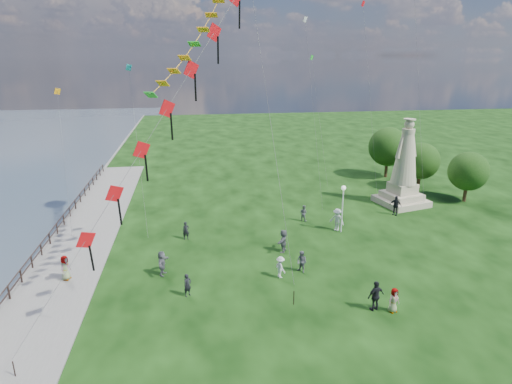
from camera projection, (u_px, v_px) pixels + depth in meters
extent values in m
cube|color=slate|center=(30.00, 272.00, 29.56)|extent=(0.30, 160.00, 0.60)
cube|color=slate|center=(60.00, 280.00, 27.96)|extent=(5.00, 60.00, 0.10)
cylinder|color=black|center=(9.00, 293.00, 25.61)|extent=(0.11, 0.11, 1.00)
cylinder|color=black|center=(21.00, 277.00, 27.49)|extent=(0.11, 0.11, 1.00)
cylinder|color=black|center=(32.00, 263.00, 29.37)|extent=(0.11, 0.11, 1.00)
cylinder|color=black|center=(41.00, 250.00, 31.26)|extent=(0.11, 0.11, 1.00)
cylinder|color=black|center=(50.00, 239.00, 33.14)|extent=(0.11, 0.11, 1.00)
cylinder|color=black|center=(57.00, 229.00, 35.02)|extent=(0.11, 0.11, 1.00)
cylinder|color=black|center=(64.00, 220.00, 36.91)|extent=(0.11, 0.11, 1.00)
cylinder|color=black|center=(70.00, 212.00, 38.79)|extent=(0.11, 0.11, 1.00)
cylinder|color=black|center=(75.00, 205.00, 40.67)|extent=(0.11, 0.11, 1.00)
cylinder|color=black|center=(80.00, 198.00, 42.56)|extent=(0.11, 0.11, 1.00)
cylinder|color=black|center=(85.00, 192.00, 44.44)|extent=(0.11, 0.11, 1.00)
cylinder|color=black|center=(89.00, 187.00, 46.32)|extent=(0.11, 0.11, 1.00)
cylinder|color=black|center=(93.00, 182.00, 48.21)|extent=(0.11, 0.11, 1.00)
cylinder|color=black|center=(97.00, 177.00, 50.09)|extent=(0.11, 0.11, 1.00)
cylinder|color=black|center=(100.00, 173.00, 51.97)|extent=(0.11, 0.11, 1.00)
cylinder|color=black|center=(103.00, 168.00, 53.86)|extent=(0.11, 0.11, 1.00)
cube|color=black|center=(31.00, 256.00, 29.23)|extent=(0.06, 52.00, 0.06)
cube|color=black|center=(32.00, 262.00, 29.36)|extent=(0.06, 52.00, 0.06)
cube|color=#C1B592|center=(401.00, 201.00, 42.40)|extent=(5.03, 5.03, 0.59)
cube|color=#C1B592|center=(402.00, 195.00, 42.22)|extent=(3.83, 3.83, 0.59)
cube|color=#C1B592|center=(402.00, 188.00, 41.98)|extent=(2.63, 2.63, 0.99)
cylinder|color=#C1B592|center=(409.00, 131.00, 40.27)|extent=(1.44, 1.44, 0.39)
sphere|color=#C1B592|center=(409.00, 124.00, 40.08)|extent=(0.91, 0.91, 0.91)
cylinder|color=#C1B592|center=(410.00, 119.00, 39.93)|extent=(1.09, 1.09, 0.10)
cylinder|color=silver|center=(342.00, 211.00, 35.17)|extent=(0.11, 0.11, 3.74)
sphere|color=white|center=(344.00, 188.00, 34.57)|extent=(0.37, 0.37, 0.37)
cylinder|color=#382314|center=(419.00, 181.00, 46.84)|extent=(0.36, 0.36, 1.98)
sphere|color=black|center=(421.00, 161.00, 46.17)|extent=(3.95, 3.95, 3.95)
cylinder|color=#382314|center=(465.00, 192.00, 42.99)|extent=(0.36, 0.36, 1.93)
sphere|color=black|center=(468.00, 171.00, 42.32)|extent=(3.87, 3.87, 3.87)
cylinder|color=#382314|center=(386.00, 168.00, 51.52)|extent=(0.36, 0.36, 2.31)
sphere|color=black|center=(388.00, 147.00, 50.73)|extent=(4.61, 4.61, 4.61)
imported|color=black|center=(188.00, 285.00, 26.04)|extent=(0.64, 0.60, 1.46)
imported|color=#595960|center=(302.00, 262.00, 28.89)|extent=(0.82, 0.88, 1.54)
imported|color=silver|center=(280.00, 267.00, 28.23)|extent=(0.82, 1.08, 1.49)
imported|color=black|center=(376.00, 296.00, 24.51)|extent=(1.20, 0.84, 1.86)
imported|color=#595960|center=(394.00, 300.00, 24.40)|extent=(0.83, 0.65, 1.49)
imported|color=#595960|center=(162.00, 263.00, 28.51)|extent=(1.04, 1.71, 1.72)
imported|color=black|center=(186.00, 231.00, 34.11)|extent=(0.59, 0.43, 1.47)
imported|color=#595960|center=(303.00, 213.00, 37.98)|extent=(0.82, 0.80, 1.46)
imported|color=silver|center=(337.00, 220.00, 35.79)|extent=(1.35, 1.32, 1.93)
imported|color=black|center=(396.00, 205.00, 39.32)|extent=(1.17, 1.11, 1.83)
imported|color=#595960|center=(65.00, 269.00, 27.78)|extent=(0.74, 0.93, 1.66)
imported|color=#595960|center=(283.00, 241.00, 31.93)|extent=(1.38, 1.77, 1.76)
cylinder|color=black|center=(14.00, 370.00, 19.43)|extent=(0.06, 0.06, 0.90)
cube|color=red|center=(86.00, 240.00, 20.70)|extent=(0.87, 0.64, 1.03)
cube|color=black|center=(92.00, 258.00, 20.92)|extent=(0.10, 0.28, 1.48)
cube|color=red|center=(115.00, 194.00, 21.32)|extent=(0.87, 0.64, 1.03)
cube|color=black|center=(120.00, 212.00, 21.54)|extent=(0.10, 0.28, 1.48)
cube|color=red|center=(142.00, 150.00, 21.93)|extent=(0.87, 0.64, 1.03)
cube|color=black|center=(146.00, 168.00, 22.15)|extent=(0.10, 0.28, 1.48)
cube|color=red|center=(167.00, 109.00, 22.55)|extent=(0.87, 0.64, 1.03)
cube|color=black|center=(172.00, 127.00, 22.77)|extent=(0.10, 0.28, 1.48)
cube|color=red|center=(191.00, 69.00, 23.17)|extent=(0.87, 0.64, 1.03)
cube|color=black|center=(195.00, 88.00, 23.39)|extent=(0.10, 0.28, 1.48)
cube|color=red|center=(214.00, 32.00, 23.78)|extent=(0.87, 0.64, 1.03)
cube|color=black|center=(218.00, 50.00, 24.00)|extent=(0.10, 0.28, 1.48)
cube|color=black|center=(239.00, 15.00, 24.62)|extent=(0.10, 0.28, 1.48)
cylinder|color=black|center=(294.00, 298.00, 25.19)|extent=(0.06, 0.06, 0.90)
cube|color=#F9A215|center=(218.00, 0.00, 22.46)|extent=(0.71, 0.66, 0.19)
cube|color=#F9A215|center=(211.00, 15.00, 22.02)|extent=(0.70, 0.68, 0.21)
cube|color=#FD9E10|center=(203.00, 30.00, 21.57)|extent=(0.69, 0.69, 0.23)
cube|color=green|center=(194.00, 44.00, 21.11)|extent=(0.68, 0.69, 0.25)
cube|color=#F9A215|center=(185.00, 58.00, 20.64)|extent=(0.66, 0.69, 0.27)
cube|color=#F9A215|center=(174.00, 71.00, 20.15)|extent=(0.64, 0.68, 0.28)
cube|color=#FD9E10|center=(163.00, 83.00, 19.65)|extent=(0.62, 0.67, 0.30)
cube|color=green|center=(151.00, 95.00, 19.13)|extent=(0.60, 0.66, 0.31)
cube|color=teal|center=(129.00, 67.00, 35.03)|extent=(0.51, 0.39, 0.57)
cylinder|color=#595959|center=(138.00, 152.00, 34.74)|extent=(1.02, 5.02, 13.10)
cube|color=silver|center=(305.00, 19.00, 39.99)|extent=(0.51, 0.39, 0.57)
cylinder|color=#595959|center=(314.00, 115.00, 40.34)|extent=(1.02, 5.02, 17.26)
cube|color=red|center=(363.00, 4.00, 41.48)|extent=(0.51, 0.39, 0.57)
cylinder|color=#595959|center=(370.00, 105.00, 42.07)|extent=(1.02, 5.02, 18.83)
cube|color=green|center=(312.00, 57.00, 48.05)|extent=(0.51, 0.39, 0.57)
cylinder|color=#595959|center=(320.00, 122.00, 47.87)|extent=(1.02, 5.02, 13.82)
cube|color=#FD9E10|center=(57.00, 91.00, 35.45)|extent=(0.51, 0.39, 0.57)
cylinder|color=#595959|center=(65.00, 164.00, 34.87)|extent=(1.02, 5.02, 11.19)
cylinder|color=#595959|center=(419.00, 94.00, 40.13)|extent=(1.02, 5.02, 21.14)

